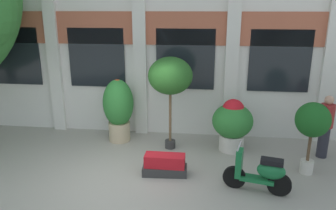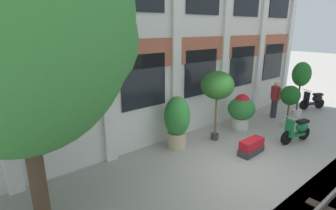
{
  "view_description": "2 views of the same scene",
  "coord_description": "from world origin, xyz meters",
  "px_view_note": "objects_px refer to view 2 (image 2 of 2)",
  "views": [
    {
      "loc": [
        1.91,
        -6.36,
        3.68
      ],
      "look_at": [
        0.99,
        1.23,
        1.37
      ],
      "focal_mm": 35.0,
      "sensor_mm": 36.0,
      "label": 1
    },
    {
      "loc": [
        -5.86,
        -3.85,
        3.87
      ],
      "look_at": [
        -1.14,
        1.82,
        1.68
      ],
      "focal_mm": 28.0,
      "sensor_mm": 36.0,
      "label": 2
    }
  ],
  "objects_px": {
    "potted_plant_fluted_column": "(241,109)",
    "scooter_second_parked": "(298,130)",
    "broadleaf_tree": "(11,18)",
    "potted_plant_square_trough": "(251,147)",
    "potted_plant_terracotta_small": "(290,97)",
    "resident_by_doorway": "(275,99)",
    "potted_plant_tall_urn": "(301,77)",
    "scooter_near_curb": "(314,100)",
    "potted_plant_glazed_jar": "(177,119)",
    "potted_plant_low_pan": "(217,86)"
  },
  "relations": [
    {
      "from": "potted_plant_terracotta_small",
      "to": "potted_plant_fluted_column",
      "type": "bearing_deg",
      "value": 146.67
    },
    {
      "from": "potted_plant_glazed_jar",
      "to": "scooter_second_parked",
      "type": "relative_size",
      "value": 1.3
    },
    {
      "from": "broadleaf_tree",
      "to": "potted_plant_square_trough",
      "type": "bearing_deg",
      "value": -10.55
    },
    {
      "from": "potted_plant_fluted_column",
      "to": "scooter_second_parked",
      "type": "height_order",
      "value": "potted_plant_fluted_column"
    },
    {
      "from": "potted_plant_glazed_jar",
      "to": "potted_plant_terracotta_small",
      "type": "xyz_separation_m",
      "value": [
        4.77,
        -1.37,
        0.21
      ]
    },
    {
      "from": "potted_plant_fluted_column",
      "to": "scooter_second_parked",
      "type": "distance_m",
      "value": 2.12
    },
    {
      "from": "potted_plant_fluted_column",
      "to": "potted_plant_glazed_jar",
      "type": "height_order",
      "value": "potted_plant_glazed_jar"
    },
    {
      "from": "potted_plant_low_pan",
      "to": "scooter_near_curb",
      "type": "relative_size",
      "value": 1.93
    },
    {
      "from": "potted_plant_glazed_jar",
      "to": "broadleaf_tree",
      "type": "bearing_deg",
      "value": -170.7
    },
    {
      "from": "broadleaf_tree",
      "to": "scooter_second_parked",
      "type": "distance_m",
      "value": 8.9
    },
    {
      "from": "scooter_second_parked",
      "to": "resident_by_doorway",
      "type": "xyz_separation_m",
      "value": [
        1.82,
        1.89,
        0.43
      ]
    },
    {
      "from": "potted_plant_low_pan",
      "to": "potted_plant_glazed_jar",
      "type": "relative_size",
      "value": 1.39
    },
    {
      "from": "broadleaf_tree",
      "to": "potted_plant_fluted_column",
      "type": "xyz_separation_m",
      "value": [
        7.54,
        0.44,
        -3.25
      ]
    },
    {
      "from": "potted_plant_low_pan",
      "to": "potted_plant_glazed_jar",
      "type": "bearing_deg",
      "value": 166.49
    },
    {
      "from": "resident_by_doorway",
      "to": "scooter_near_curb",
      "type": "bearing_deg",
      "value": 4.15
    },
    {
      "from": "broadleaf_tree",
      "to": "scooter_second_parked",
      "type": "bearing_deg",
      "value": -11.37
    },
    {
      "from": "potted_plant_square_trough",
      "to": "resident_by_doorway",
      "type": "bearing_deg",
      "value": 19.96
    },
    {
      "from": "potted_plant_terracotta_small",
      "to": "potted_plant_tall_urn",
      "type": "height_order",
      "value": "potted_plant_tall_urn"
    },
    {
      "from": "scooter_near_curb",
      "to": "potted_plant_fluted_column",
      "type": "bearing_deg",
      "value": 17.31
    },
    {
      "from": "broadleaf_tree",
      "to": "potted_plant_tall_urn",
      "type": "height_order",
      "value": "broadleaf_tree"
    },
    {
      "from": "potted_plant_low_pan",
      "to": "resident_by_doorway",
      "type": "relative_size",
      "value": 1.53
    },
    {
      "from": "potted_plant_tall_urn",
      "to": "scooter_near_curb",
      "type": "distance_m",
      "value": 2.12
    },
    {
      "from": "potted_plant_fluted_column",
      "to": "broadleaf_tree",
      "type": "bearing_deg",
      "value": -176.7
    },
    {
      "from": "potted_plant_low_pan",
      "to": "potted_plant_fluted_column",
      "type": "bearing_deg",
      "value": 2.51
    },
    {
      "from": "broadleaf_tree",
      "to": "scooter_near_curb",
      "type": "height_order",
      "value": "broadleaf_tree"
    },
    {
      "from": "potted_plant_tall_urn",
      "to": "potted_plant_fluted_column",
      "type": "bearing_deg",
      "value": 168.15
    },
    {
      "from": "potted_plant_terracotta_small",
      "to": "resident_by_doorway",
      "type": "bearing_deg",
      "value": 56.15
    },
    {
      "from": "potted_plant_fluted_column",
      "to": "potted_plant_square_trough",
      "type": "height_order",
      "value": "potted_plant_fluted_column"
    },
    {
      "from": "potted_plant_tall_urn",
      "to": "scooter_second_parked",
      "type": "height_order",
      "value": "potted_plant_tall_urn"
    },
    {
      "from": "potted_plant_square_trough",
      "to": "resident_by_doorway",
      "type": "relative_size",
      "value": 0.64
    },
    {
      "from": "potted_plant_terracotta_small",
      "to": "potted_plant_tall_urn",
      "type": "bearing_deg",
      "value": 13.16
    },
    {
      "from": "potted_plant_fluted_column",
      "to": "potted_plant_terracotta_small",
      "type": "height_order",
      "value": "potted_plant_terracotta_small"
    },
    {
      "from": "potted_plant_tall_urn",
      "to": "scooter_near_curb",
      "type": "relative_size",
      "value": 1.91
    },
    {
      "from": "potted_plant_tall_urn",
      "to": "potted_plant_glazed_jar",
      "type": "bearing_deg",
      "value": 171.33
    },
    {
      "from": "broadleaf_tree",
      "to": "potted_plant_square_trough",
      "type": "height_order",
      "value": "broadleaf_tree"
    },
    {
      "from": "broadleaf_tree",
      "to": "potted_plant_glazed_jar",
      "type": "bearing_deg",
      "value": 9.3
    },
    {
      "from": "potted_plant_terracotta_small",
      "to": "potted_plant_glazed_jar",
      "type": "bearing_deg",
      "value": 164.0
    },
    {
      "from": "potted_plant_square_trough",
      "to": "scooter_near_curb",
      "type": "relative_size",
      "value": 0.8
    },
    {
      "from": "potted_plant_tall_urn",
      "to": "scooter_near_curb",
      "type": "height_order",
      "value": "potted_plant_tall_urn"
    },
    {
      "from": "potted_plant_tall_urn",
      "to": "scooter_near_curb",
      "type": "bearing_deg",
      "value": -1.63
    },
    {
      "from": "potted_plant_terracotta_small",
      "to": "scooter_second_parked",
      "type": "distance_m",
      "value": 1.73
    },
    {
      "from": "potted_plant_low_pan",
      "to": "resident_by_doorway",
      "type": "xyz_separation_m",
      "value": [
        3.9,
        -0.08,
        -1.1
      ]
    },
    {
      "from": "broadleaf_tree",
      "to": "potted_plant_glazed_jar",
      "type": "relative_size",
      "value": 3.77
    },
    {
      "from": "scooter_second_parked",
      "to": "potted_plant_low_pan",
      "type": "bearing_deg",
      "value": -30.41
    },
    {
      "from": "resident_by_doorway",
      "to": "potted_plant_low_pan",
      "type": "bearing_deg",
      "value": -164.53
    },
    {
      "from": "potted_plant_tall_urn",
      "to": "potted_plant_square_trough",
      "type": "bearing_deg",
      "value": -170.08
    },
    {
      "from": "potted_plant_low_pan",
      "to": "potted_plant_glazed_jar",
      "type": "distance_m",
      "value": 1.81
    },
    {
      "from": "potted_plant_tall_urn",
      "to": "resident_by_doorway",
      "type": "relative_size",
      "value": 1.51
    },
    {
      "from": "broadleaf_tree",
      "to": "scooter_near_curb",
      "type": "bearing_deg",
      "value": -1.39
    },
    {
      "from": "potted_plant_square_trough",
      "to": "scooter_second_parked",
      "type": "xyz_separation_m",
      "value": [
        2.03,
        -0.5,
        0.21
      ]
    }
  ]
}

